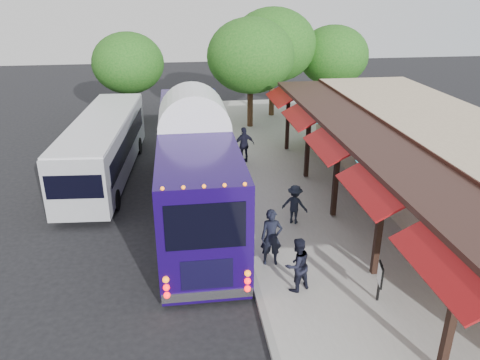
{
  "coord_description": "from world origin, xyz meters",
  "views": [
    {
      "loc": [
        -2.02,
        -11.67,
        8.57
      ],
      "look_at": [
        0.15,
        4.25,
        1.8
      ],
      "focal_mm": 35.0,
      "sensor_mm": 36.0,
      "label": 1
    }
  ],
  "objects_px": {
    "ped_a": "(271,237)",
    "ped_c": "(244,145)",
    "sign_board": "(380,276)",
    "coach_bus": "(195,162)",
    "city_bus": "(104,145)",
    "ped_d": "(295,204)",
    "ped_b": "(297,265)"
  },
  "relations": [
    {
      "from": "ped_a",
      "to": "ped_c",
      "type": "xyz_separation_m",
      "value": [
        0.48,
        9.39,
        -0.03
      ]
    },
    {
      "from": "ped_c",
      "to": "sign_board",
      "type": "distance_m",
      "value": 11.91
    },
    {
      "from": "coach_bus",
      "to": "ped_c",
      "type": "distance_m",
      "value": 5.78
    },
    {
      "from": "city_bus",
      "to": "ped_d",
      "type": "xyz_separation_m",
      "value": [
        7.68,
        -6.09,
        -0.67
      ]
    },
    {
      "from": "ped_b",
      "to": "ped_c",
      "type": "distance_m",
      "value": 10.88
    },
    {
      "from": "city_bus",
      "to": "sign_board",
      "type": "height_order",
      "value": "city_bus"
    },
    {
      "from": "ped_a",
      "to": "ped_b",
      "type": "bearing_deg",
      "value": -68.84
    },
    {
      "from": "city_bus",
      "to": "sign_board",
      "type": "bearing_deg",
      "value": -47.08
    },
    {
      "from": "ped_c",
      "to": "ped_a",
      "type": "bearing_deg",
      "value": 74.06
    },
    {
      "from": "city_bus",
      "to": "sign_board",
      "type": "xyz_separation_m",
      "value": [
        8.92,
        -11.04,
        -0.63
      ]
    },
    {
      "from": "sign_board",
      "to": "ped_a",
      "type": "bearing_deg",
      "value": 151.44
    },
    {
      "from": "ped_c",
      "to": "ped_d",
      "type": "distance_m",
      "value": 6.82
    },
    {
      "from": "ped_a",
      "to": "ped_c",
      "type": "height_order",
      "value": "ped_a"
    },
    {
      "from": "city_bus",
      "to": "ped_c",
      "type": "distance_m",
      "value": 6.79
    },
    {
      "from": "ped_a",
      "to": "ped_c",
      "type": "relative_size",
      "value": 1.04
    },
    {
      "from": "ped_b",
      "to": "ped_d",
      "type": "height_order",
      "value": "ped_b"
    },
    {
      "from": "coach_bus",
      "to": "ped_d",
      "type": "distance_m",
      "value": 4.18
    },
    {
      "from": "ped_a",
      "to": "ped_c",
      "type": "bearing_deg",
      "value": 90.77
    },
    {
      "from": "coach_bus",
      "to": "ped_b",
      "type": "distance_m",
      "value": 6.53
    },
    {
      "from": "ped_a",
      "to": "ped_d",
      "type": "relative_size",
      "value": 1.24
    },
    {
      "from": "ped_d",
      "to": "coach_bus",
      "type": "bearing_deg",
      "value": 3.21
    },
    {
      "from": "ped_b",
      "to": "ped_c",
      "type": "bearing_deg",
      "value": -114.28
    },
    {
      "from": "sign_board",
      "to": "ped_b",
      "type": "bearing_deg",
      "value": 171.73
    },
    {
      "from": "ped_c",
      "to": "ped_d",
      "type": "relative_size",
      "value": 1.2
    },
    {
      "from": "ped_c",
      "to": "sign_board",
      "type": "relative_size",
      "value": 1.55
    },
    {
      "from": "city_bus",
      "to": "ped_a",
      "type": "xyz_separation_m",
      "value": [
        6.26,
        -8.73,
        -0.48
      ]
    },
    {
      "from": "ped_c",
      "to": "city_bus",
      "type": "bearing_deg",
      "value": -7.38
    },
    {
      "from": "ped_b",
      "to": "ped_d",
      "type": "xyz_separation_m",
      "value": [
        0.95,
        4.12,
        -0.08
      ]
    },
    {
      "from": "coach_bus",
      "to": "ped_c",
      "type": "height_order",
      "value": "coach_bus"
    },
    {
      "from": "city_bus",
      "to": "coach_bus",
      "type": "bearing_deg",
      "value": -42.87
    },
    {
      "from": "ped_a",
      "to": "city_bus",
      "type": "bearing_deg",
      "value": 129.35
    },
    {
      "from": "coach_bus",
      "to": "city_bus",
      "type": "distance_m",
      "value": 5.99
    }
  ]
}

